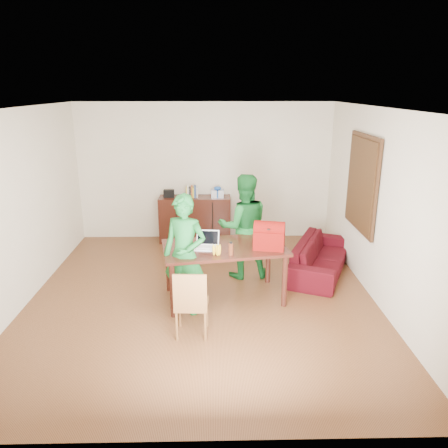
{
  "coord_description": "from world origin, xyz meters",
  "views": [
    {
      "loc": [
        0.2,
        -5.83,
        2.96
      ],
      "look_at": [
        0.33,
        0.17,
        1.07
      ],
      "focal_mm": 35.0,
      "sensor_mm": 36.0,
      "label": 1
    }
  ],
  "objects_px": {
    "chair": "(192,316)",
    "red_bag": "(269,238)",
    "sofa": "(321,256)",
    "table": "(224,253)",
    "person_far": "(244,226)",
    "bottle": "(231,248)",
    "laptop": "(206,246)",
    "person_near": "(185,255)"
  },
  "relations": [
    {
      "from": "chair",
      "to": "red_bag",
      "type": "bearing_deg",
      "value": 42.56
    },
    {
      "from": "chair",
      "to": "sofa",
      "type": "xyz_separation_m",
      "value": [
        2.05,
        1.9,
        0.01
      ]
    },
    {
      "from": "table",
      "to": "laptop",
      "type": "bearing_deg",
      "value": -170.36
    },
    {
      "from": "person_near",
      "to": "red_bag",
      "type": "xyz_separation_m",
      "value": [
        1.16,
        0.26,
        0.14
      ]
    },
    {
      "from": "laptop",
      "to": "red_bag",
      "type": "xyz_separation_m",
      "value": [
        0.87,
        -0.01,
        0.11
      ]
    },
    {
      "from": "person_far",
      "to": "laptop",
      "type": "height_order",
      "value": "person_far"
    },
    {
      "from": "table",
      "to": "sofa",
      "type": "bearing_deg",
      "value": 19.84
    },
    {
      "from": "person_far",
      "to": "sofa",
      "type": "distance_m",
      "value": 1.42
    },
    {
      "from": "table",
      "to": "person_near",
      "type": "xyz_separation_m",
      "value": [
        -0.54,
        -0.36,
        0.12
      ]
    },
    {
      "from": "chair",
      "to": "laptop",
      "type": "xyz_separation_m",
      "value": [
        0.17,
        0.89,
        0.59
      ]
    },
    {
      "from": "person_far",
      "to": "red_bag",
      "type": "relative_size",
      "value": 4.0
    },
    {
      "from": "table",
      "to": "person_far",
      "type": "xyz_separation_m",
      "value": [
        0.33,
        0.8,
        0.14
      ]
    },
    {
      "from": "person_far",
      "to": "sofa",
      "type": "relative_size",
      "value": 0.91
    },
    {
      "from": "table",
      "to": "person_far",
      "type": "distance_m",
      "value": 0.87
    },
    {
      "from": "bottle",
      "to": "laptop",
      "type": "bearing_deg",
      "value": 143.29
    },
    {
      "from": "laptop",
      "to": "table",
      "type": "bearing_deg",
      "value": 26.17
    },
    {
      "from": "table",
      "to": "laptop",
      "type": "xyz_separation_m",
      "value": [
        -0.25,
        -0.09,
        0.15
      ]
    },
    {
      "from": "chair",
      "to": "laptop",
      "type": "height_order",
      "value": "laptop"
    },
    {
      "from": "table",
      "to": "laptop",
      "type": "relative_size",
      "value": 5.36
    },
    {
      "from": "chair",
      "to": "bottle",
      "type": "height_order",
      "value": "bottle"
    },
    {
      "from": "laptop",
      "to": "bottle",
      "type": "bearing_deg",
      "value": -29.88
    },
    {
      "from": "person_far",
      "to": "sofa",
      "type": "bearing_deg",
      "value": 179.04
    },
    {
      "from": "laptop",
      "to": "red_bag",
      "type": "bearing_deg",
      "value": 5.92
    },
    {
      "from": "chair",
      "to": "laptop",
      "type": "bearing_deg",
      "value": 81.45
    },
    {
      "from": "table",
      "to": "bottle",
      "type": "height_order",
      "value": "bottle"
    },
    {
      "from": "red_bag",
      "to": "sofa",
      "type": "height_order",
      "value": "red_bag"
    },
    {
      "from": "person_near",
      "to": "red_bag",
      "type": "relative_size",
      "value": 3.9
    },
    {
      "from": "sofa",
      "to": "person_near",
      "type": "bearing_deg",
      "value": 144.43
    },
    {
      "from": "laptop",
      "to": "chair",
      "type": "bearing_deg",
      "value": -94.14
    },
    {
      "from": "bottle",
      "to": "sofa",
      "type": "xyz_separation_m",
      "value": [
        1.54,
        1.25,
        -0.63
      ]
    },
    {
      "from": "chair",
      "to": "sofa",
      "type": "relative_size",
      "value": 0.48
    },
    {
      "from": "person_near",
      "to": "bottle",
      "type": "bearing_deg",
      "value": 22.51
    },
    {
      "from": "chair",
      "to": "bottle",
      "type": "bearing_deg",
      "value": 54.51
    },
    {
      "from": "person_far",
      "to": "red_bag",
      "type": "height_order",
      "value": "person_far"
    },
    {
      "from": "table",
      "to": "laptop",
      "type": "distance_m",
      "value": 0.3
    },
    {
      "from": "table",
      "to": "chair",
      "type": "height_order",
      "value": "chair"
    },
    {
      "from": "person_near",
      "to": "sofa",
      "type": "height_order",
      "value": "person_near"
    },
    {
      "from": "sofa",
      "to": "bottle",
      "type": "bearing_deg",
      "value": 152.79
    },
    {
      "from": "table",
      "to": "sofa",
      "type": "height_order",
      "value": "table"
    },
    {
      "from": "bottle",
      "to": "sofa",
      "type": "distance_m",
      "value": 2.09
    },
    {
      "from": "chair",
      "to": "sofa",
      "type": "distance_m",
      "value": 2.79
    },
    {
      "from": "bottle",
      "to": "red_bag",
      "type": "xyz_separation_m",
      "value": [
        0.54,
        0.23,
        0.06
      ]
    }
  ]
}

